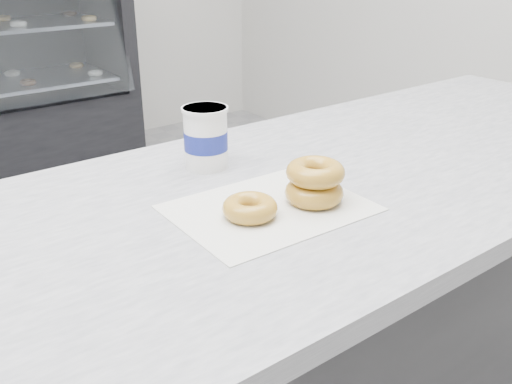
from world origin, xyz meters
The scene contains 4 objects.
wax_paper centered at (0.27, -0.66, 0.90)m, with size 0.34×0.26×0.00m, color silver.
donut_single centered at (0.22, -0.66, 0.92)m, with size 0.10×0.10×0.03m, color gold.
donut_stack centered at (0.35, -0.68, 0.94)m, with size 0.15×0.15×0.07m.
coffee_cup centered at (0.29, -0.41, 0.97)m, with size 0.12×0.12×0.13m.
Camera 1 is at (-0.31, -1.38, 1.34)m, focal length 40.00 mm.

